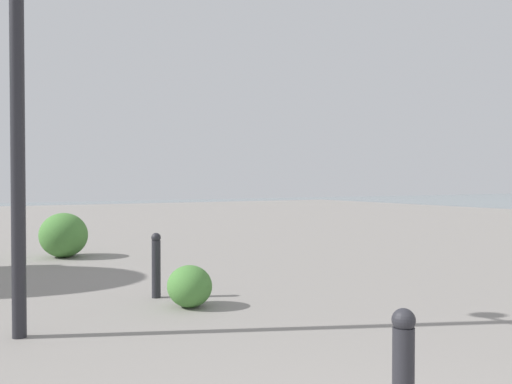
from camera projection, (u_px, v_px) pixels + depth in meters
lamppost at (17, 52)px, 5.44m from camera, size 0.98×0.28×4.37m
bollard_mid at (156, 264)px, 7.37m from camera, size 0.13×0.13×0.88m
shrub_low at (190, 286)px, 6.82m from camera, size 0.62×0.56×0.53m
shrub_round at (67, 243)px, 11.45m from camera, size 0.65×0.58×0.55m
shrub_wide at (63, 235)px, 11.27m from camera, size 1.08×0.97×0.92m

